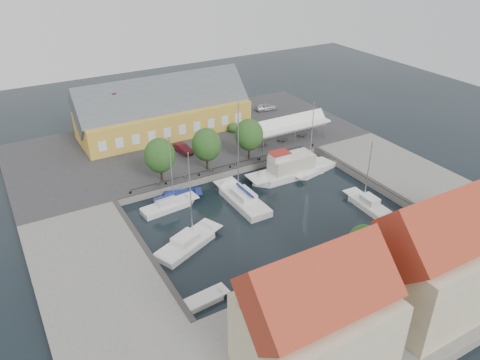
{
  "coord_description": "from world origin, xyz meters",
  "views": [
    {
      "loc": [
        -27.88,
        -42.45,
        32.32
      ],
      "look_at": [
        0.0,
        6.0,
        1.5
      ],
      "focal_mm": 35.0,
      "sensor_mm": 36.0,
      "label": 1
    }
  ],
  "objects_px": {
    "west_boat_c": "(188,244)",
    "launch_sw": "(205,300)",
    "west_boat_a": "(169,207)",
    "east_boat_a": "(312,169)",
    "east_boat_c": "(367,205)",
    "car_silver": "(266,107)",
    "car_red": "(183,149)",
    "tent_canopy": "(289,125)",
    "launch_nw": "(182,196)",
    "center_sailboat": "(242,200)",
    "trawler": "(288,170)",
    "warehouse": "(160,113)"
  },
  "relations": [
    {
      "from": "tent_canopy",
      "to": "west_boat_a",
      "type": "bearing_deg",
      "value": -161.52
    },
    {
      "from": "car_red",
      "to": "east_boat_c",
      "type": "xyz_separation_m",
      "value": [
        14.88,
        -25.04,
        -1.39
      ]
    },
    {
      "from": "warehouse",
      "to": "launch_sw",
      "type": "bearing_deg",
      "value": -105.78
    },
    {
      "from": "east_boat_c",
      "to": "launch_nw",
      "type": "bearing_deg",
      "value": 143.87
    },
    {
      "from": "east_boat_a",
      "to": "east_boat_c",
      "type": "xyz_separation_m",
      "value": [
        0.02,
        -11.49,
        -0.0
      ]
    },
    {
      "from": "west_boat_a",
      "to": "launch_nw",
      "type": "xyz_separation_m",
      "value": [
        2.75,
        1.94,
        -0.18
      ]
    },
    {
      "from": "launch_sw",
      "to": "launch_nw",
      "type": "relative_size",
      "value": 0.89
    },
    {
      "from": "trawler",
      "to": "center_sailboat",
      "type": "bearing_deg",
      "value": -162.03
    },
    {
      "from": "car_silver",
      "to": "car_red",
      "type": "xyz_separation_m",
      "value": [
        -21.24,
        -9.14,
        -0.04
      ]
    },
    {
      "from": "car_red",
      "to": "launch_nw",
      "type": "relative_size",
      "value": 0.73
    },
    {
      "from": "car_red",
      "to": "center_sailboat",
      "type": "distance_m",
      "value": 16.18
    },
    {
      "from": "west_boat_a",
      "to": "east_boat_c",
      "type": "bearing_deg",
      "value": -29.0
    },
    {
      "from": "launch_nw",
      "to": "car_silver",
      "type": "bearing_deg",
      "value": 37.19
    },
    {
      "from": "west_boat_a",
      "to": "launch_nw",
      "type": "relative_size",
      "value": 1.92
    },
    {
      "from": "center_sailboat",
      "to": "west_boat_a",
      "type": "distance_m",
      "value": 9.61
    },
    {
      "from": "center_sailboat",
      "to": "trawler",
      "type": "xyz_separation_m",
      "value": [
        9.33,
        3.03,
        0.65
      ]
    },
    {
      "from": "east_boat_a",
      "to": "east_boat_c",
      "type": "bearing_deg",
      "value": -89.89
    },
    {
      "from": "center_sailboat",
      "to": "west_boat_c",
      "type": "distance_m",
      "value": 11.32
    },
    {
      "from": "tent_canopy",
      "to": "trawler",
      "type": "bearing_deg",
      "value": -125.34
    },
    {
      "from": "west_boat_c",
      "to": "launch_sw",
      "type": "height_order",
      "value": "west_boat_c"
    },
    {
      "from": "center_sailboat",
      "to": "east_boat_a",
      "type": "bearing_deg",
      "value": 10.59
    },
    {
      "from": "car_silver",
      "to": "east_boat_c",
      "type": "height_order",
      "value": "east_boat_c"
    },
    {
      "from": "west_boat_a",
      "to": "launch_sw",
      "type": "relative_size",
      "value": 2.17
    },
    {
      "from": "west_boat_c",
      "to": "launch_sw",
      "type": "distance_m",
      "value": 9.2
    },
    {
      "from": "trawler",
      "to": "east_boat_a",
      "type": "distance_m",
      "value": 4.25
    },
    {
      "from": "warehouse",
      "to": "launch_nw",
      "type": "xyz_separation_m",
      "value": [
        -5.05,
        -20.07,
        -4.34
      ]
    },
    {
      "from": "warehouse",
      "to": "launch_nw",
      "type": "distance_m",
      "value": 21.14
    },
    {
      "from": "center_sailboat",
      "to": "trawler",
      "type": "distance_m",
      "value": 9.83
    },
    {
      "from": "car_red",
      "to": "east_boat_a",
      "type": "bearing_deg",
      "value": -54.69
    },
    {
      "from": "launch_sw",
      "to": "trawler",
      "type": "bearing_deg",
      "value": 38.18
    },
    {
      "from": "trawler",
      "to": "launch_sw",
      "type": "distance_m",
      "value": 27.56
    },
    {
      "from": "warehouse",
      "to": "east_boat_c",
      "type": "relative_size",
      "value": 3.01
    },
    {
      "from": "east_boat_a",
      "to": "launch_nw",
      "type": "bearing_deg",
      "value": 171.63
    },
    {
      "from": "west_boat_c",
      "to": "launch_sw",
      "type": "relative_size",
      "value": 2.52
    },
    {
      "from": "trawler",
      "to": "launch_nw",
      "type": "bearing_deg",
      "value": 171.24
    },
    {
      "from": "warehouse",
      "to": "launch_sw",
      "type": "relative_size",
      "value": 5.98
    },
    {
      "from": "car_red",
      "to": "east_boat_c",
      "type": "relative_size",
      "value": 0.42
    },
    {
      "from": "warehouse",
      "to": "west_boat_c",
      "type": "distance_m",
      "value": 32.11
    },
    {
      "from": "warehouse",
      "to": "trawler",
      "type": "distance_m",
      "value": 25.03
    },
    {
      "from": "tent_canopy",
      "to": "launch_sw",
      "type": "bearing_deg",
      "value": -137.28
    },
    {
      "from": "center_sailboat",
      "to": "tent_canopy",
      "type": "bearing_deg",
      "value": 37.01
    },
    {
      "from": "center_sailboat",
      "to": "launch_sw",
      "type": "distance_m",
      "value": 18.65
    },
    {
      "from": "west_boat_a",
      "to": "west_boat_c",
      "type": "relative_size",
      "value": 0.86
    },
    {
      "from": "car_silver",
      "to": "launch_nw",
      "type": "height_order",
      "value": "car_silver"
    },
    {
      "from": "center_sailboat",
      "to": "west_boat_a",
      "type": "height_order",
      "value": "center_sailboat"
    },
    {
      "from": "center_sailboat",
      "to": "car_silver",
      "type": "bearing_deg",
      "value": 51.76
    },
    {
      "from": "trawler",
      "to": "car_silver",
      "type": "bearing_deg",
      "value": 64.59
    },
    {
      "from": "tent_canopy",
      "to": "car_red",
      "type": "height_order",
      "value": "tent_canopy"
    },
    {
      "from": "center_sailboat",
      "to": "east_boat_a",
      "type": "height_order",
      "value": "center_sailboat"
    },
    {
      "from": "west_boat_c",
      "to": "west_boat_a",
      "type": "bearing_deg",
      "value": 82.23
    }
  ]
}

